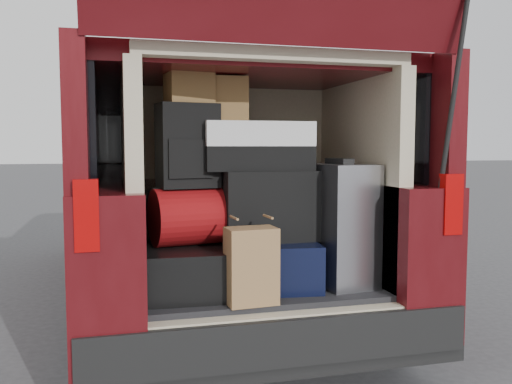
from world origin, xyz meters
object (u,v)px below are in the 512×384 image
navy_hardshell (271,262)px  twotone_duffel (256,146)px  backpack (188,146)px  black_soft_case (269,205)px  silver_roller (338,224)px  black_hardshell (187,268)px  kraft_bag (251,266)px  red_duffel (197,216)px

navy_hardshell → twotone_duffel: size_ratio=0.98×
backpack → black_soft_case: bearing=-11.4°
navy_hardshell → backpack: backpack is taller
navy_hardshell → silver_roller: (0.37, -0.07, 0.21)m
black_soft_case → twotone_duffel: twotone_duffel is taller
navy_hardshell → twotone_duffel: 0.64m
black_hardshell → black_soft_case: (0.45, 0.03, 0.32)m
kraft_bag → black_soft_case: (0.18, 0.34, 0.25)m
black_hardshell → backpack: bearing=75.5°
red_duffel → black_hardshell: bearing=-161.3°
navy_hardshell → backpack: bearing=-176.3°
kraft_bag → backpack: 0.72m
backpack → twotone_duffel: (0.37, 0.01, -0.00)m
black_hardshell → black_soft_case: size_ratio=1.14×
navy_hardshell → silver_roller: 0.43m
black_hardshell → kraft_bag: (0.27, -0.31, 0.06)m
backpack → navy_hardshell: bearing=-11.9°
silver_roller → kraft_bag: silver_roller is taller
navy_hardshell → backpack: (-0.45, 0.02, 0.63)m
kraft_bag → black_soft_case: bearing=57.4°
silver_roller → kraft_bag: size_ratio=1.79×
backpack → twotone_duffel: 0.37m
navy_hardshell → silver_roller: silver_roller is taller
black_soft_case → backpack: size_ratio=1.20×
black_hardshell → backpack: size_ratio=1.37×
navy_hardshell → red_duffel: size_ratio=1.24×
black_hardshell → kraft_bag: size_ratio=1.62×
silver_roller → twotone_duffel: bearing=159.2°
navy_hardshell → kraft_bag: size_ratio=1.54×
red_duffel → black_soft_case: black_soft_case is taller
red_duffel → backpack: (-0.04, 0.02, 0.37)m
silver_roller → kraft_bag: (-0.56, -0.26, -0.15)m
twotone_duffel → kraft_bag: bearing=-107.2°
navy_hardshell → black_soft_case: bearing=160.0°
black_soft_case → backpack: (-0.44, 0.02, 0.32)m
red_duffel → navy_hardshell: bearing=-10.4°
black_hardshell → backpack: backpack is taller
black_soft_case → navy_hardshell: bearing=-27.9°
backpack → red_duffel: bearing=-31.1°
silver_roller → backpack: (-0.81, 0.09, 0.43)m
black_soft_case → twotone_duffel: size_ratio=0.90×
silver_roller → backpack: backpack is taller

